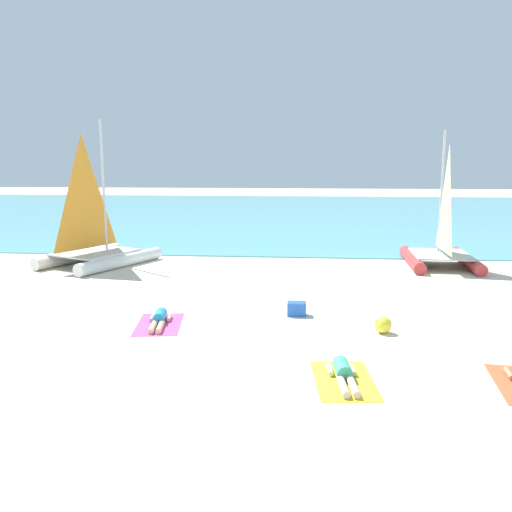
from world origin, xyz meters
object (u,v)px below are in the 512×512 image
Objects in this scene: towel_left at (159,324)px; beach_ball at (383,325)px; sailboat_red at (441,247)px; sunbather_left at (159,319)px; sailboat_white at (96,244)px; cooler_box at (297,309)px; sunbather_middle at (344,373)px; towel_middle at (344,380)px.

beach_ball reaches higher than towel_left.
sailboat_red is 12.74× the size of beach_ball.
sunbather_left reaches higher than towel_left.
towel_left is (4.55, -7.47, -0.84)m from sailboat_white.
sunbather_middle is at bearing -77.31° from cooler_box.
towel_left is 1.21× the size of sunbather_middle.
cooler_box is (-0.95, 4.25, 0.17)m from towel_middle.
towel_left is at bearing -34.51° from sailboat_white.
sunbather_middle reaches higher than towel_left.
sunbather_left is at bearing 177.33° from beach_ball.
sunbather_left is 1.00× the size of sunbather_middle.
towel_middle is (4.43, -3.20, -0.13)m from sunbather_left.
sailboat_red is 0.93× the size of sailboat_white.
cooler_box is (-2.09, 1.32, -0.03)m from beach_ball.
sailboat_white is 3.63× the size of sunbather_left.
sailboat_red is 3.36× the size of sunbather_left.
beach_ball is (5.56, -0.19, 0.20)m from towel_left.
cooler_box is (-5.53, -7.30, -0.60)m from sailboat_red.
sailboat_red is 9.18m from cooler_box.
beach_ball is at bearing 63.09° from sunbather_middle.
cooler_box is (8.02, -6.35, -0.67)m from sailboat_white.
sailboat_red reaches higher than sunbather_left.
sailboat_white is 8.79m from towel_left.
beach_ball is (1.14, 2.94, 0.20)m from towel_middle.
sailboat_red is 9.30m from beach_ball.
sailboat_white is at bearing 125.25° from sunbather_middle.
cooler_box reaches higher than sunbather_middle.
towel_left is at bearing 144.68° from towel_middle.
beach_ball is (5.57, -0.26, 0.08)m from sunbather_left.
sailboat_white is at bearing 113.95° from sunbather_left.
towel_middle is at bearing -109.01° from sailboat_red.
sailboat_white reaches higher than sunbather_left.
beach_ball is at bearing -1.99° from towel_left.
towel_middle is 0.14m from sunbather_middle.
sailboat_white reaches higher than sunbather_middle.
sailboat_red is at bearing 63.09° from sunbather_middle.
sailboat_white is 10.25m from cooler_box.
towel_left is 0.14m from sunbather_left.
beach_ball is at bearing 68.77° from towel_middle.
towel_middle is at bearing -43.40° from sunbather_left.
towel_middle is 1.21× the size of sunbather_middle.
sunbather_left is at bearing 139.57° from sunbather_middle.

